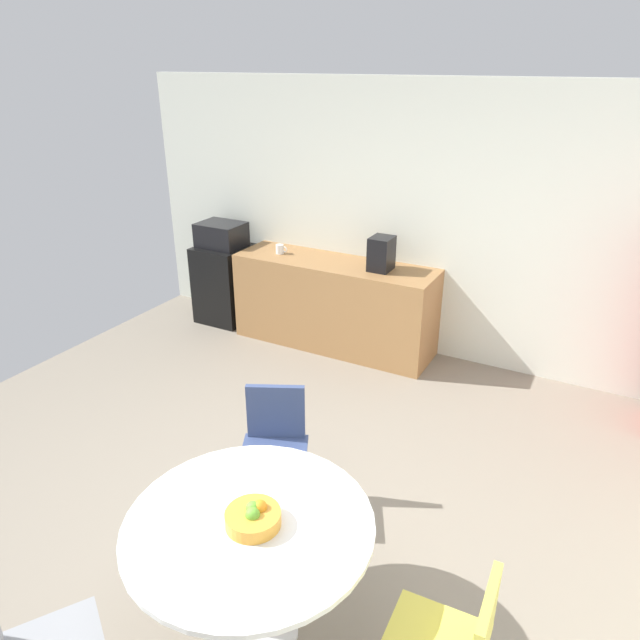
# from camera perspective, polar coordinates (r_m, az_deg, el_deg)

# --- Properties ---
(ground_plane) EXTENTS (6.00, 6.00, 0.00)m
(ground_plane) POSITION_cam_1_polar(r_m,az_deg,el_deg) (3.97, -8.24, -19.61)
(ground_plane) COLOR gray
(wall_back) EXTENTS (6.00, 0.10, 2.60)m
(wall_back) POSITION_cam_1_polar(r_m,az_deg,el_deg) (5.72, 9.08, 9.40)
(wall_back) COLOR silver
(wall_back) RESTS_ON ground_plane
(counter_block) EXTENTS (2.05, 0.60, 0.90)m
(counter_block) POSITION_cam_1_polar(r_m,az_deg,el_deg) (5.93, 1.38, 1.57)
(counter_block) COLOR #9E7042
(counter_block) RESTS_ON ground_plane
(mini_fridge) EXTENTS (0.54, 0.54, 0.86)m
(mini_fridge) POSITION_cam_1_polar(r_m,az_deg,el_deg) (6.63, -9.28, 3.56)
(mini_fridge) COLOR black
(mini_fridge) RESTS_ON ground_plane
(microwave) EXTENTS (0.48, 0.38, 0.26)m
(microwave) POSITION_cam_1_polar(r_m,az_deg,el_deg) (6.46, -9.61, 8.21)
(microwave) COLOR black
(microwave) RESTS_ON mini_fridge
(round_table) EXTENTS (1.19, 1.19, 0.75)m
(round_table) POSITION_cam_1_polar(r_m,az_deg,el_deg) (3.00, -6.83, -20.72)
(round_table) COLOR silver
(round_table) RESTS_ON ground_plane
(chair_navy) EXTENTS (0.56, 0.56, 0.83)m
(chair_navy) POSITION_cam_1_polar(r_m,az_deg,el_deg) (3.83, -4.44, -11.13)
(chair_navy) COLOR silver
(chair_navy) RESTS_ON ground_plane
(fruit_bowl) EXTENTS (0.26, 0.26, 0.11)m
(fruit_bowl) POSITION_cam_1_polar(r_m,az_deg,el_deg) (2.87, -6.52, -18.58)
(fruit_bowl) COLOR gold
(fruit_bowl) RESTS_ON round_table
(mug_white) EXTENTS (0.13, 0.08, 0.09)m
(mug_white) POSITION_cam_1_polar(r_m,az_deg,el_deg) (6.03, -3.92, 6.93)
(mug_white) COLOR white
(mug_white) RESTS_ON counter_block
(coffee_maker) EXTENTS (0.20, 0.24, 0.32)m
(coffee_maker) POSITION_cam_1_polar(r_m,az_deg,el_deg) (5.53, 6.01, 6.46)
(coffee_maker) COLOR black
(coffee_maker) RESTS_ON counter_block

